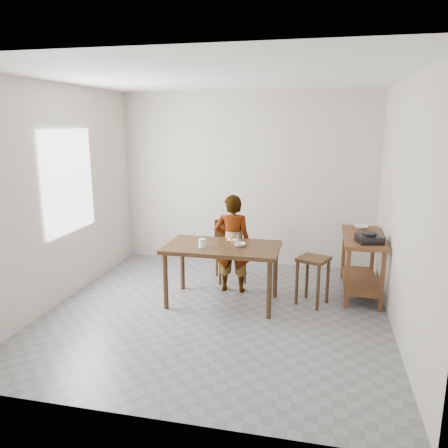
% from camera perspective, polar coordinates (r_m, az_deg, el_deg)
% --- Properties ---
extents(floor, '(4.00, 4.00, 0.04)m').
position_cam_1_polar(floor, '(5.37, -0.95, -11.62)').
color(floor, slate).
rests_on(floor, ground).
extents(ceiling, '(4.00, 4.00, 0.04)m').
position_cam_1_polar(ceiling, '(4.91, -1.08, 18.88)').
color(ceiling, white).
rests_on(ceiling, wall_back).
extents(wall_back, '(4.00, 0.04, 2.70)m').
position_cam_1_polar(wall_back, '(6.92, 2.95, 5.80)').
color(wall_back, beige).
rests_on(wall_back, ground).
extents(wall_front, '(4.00, 0.04, 2.70)m').
position_cam_1_polar(wall_front, '(3.08, -9.90, -3.60)').
color(wall_front, beige).
rests_on(wall_front, ground).
extents(wall_left, '(0.04, 4.00, 2.70)m').
position_cam_1_polar(wall_left, '(5.77, -20.93, 3.50)').
color(wall_left, beige).
rests_on(wall_left, ground).
extents(wall_right, '(0.04, 4.00, 2.70)m').
position_cam_1_polar(wall_right, '(4.90, 22.62, 1.79)').
color(wall_right, beige).
rests_on(wall_right, ground).
extents(window_pane, '(0.02, 1.10, 1.30)m').
position_cam_1_polar(window_pane, '(5.89, -19.58, 5.26)').
color(window_pane, white).
rests_on(window_pane, wall_left).
extents(dining_table, '(1.40, 0.80, 0.75)m').
position_cam_1_polar(dining_table, '(5.49, -0.23, -6.59)').
color(dining_table, '#3D2612').
rests_on(dining_table, floor).
extents(prep_counter, '(0.50, 1.20, 0.80)m').
position_cam_1_polar(prep_counter, '(6.05, 17.47, -5.09)').
color(prep_counter, '#5A341B').
rests_on(prep_counter, floor).
extents(child, '(0.50, 0.34, 1.32)m').
position_cam_1_polar(child, '(5.80, 1.13, -2.57)').
color(child, white).
rests_on(child, floor).
extents(dining_chair, '(0.54, 0.54, 0.86)m').
position_cam_1_polar(dining_chair, '(6.27, 0.87, -3.56)').
color(dining_chair, '#3D2612').
rests_on(dining_chair, floor).
extents(stool, '(0.45, 0.45, 0.61)m').
position_cam_1_polar(stool, '(5.59, 11.47, -7.28)').
color(stool, '#3D2612').
rests_on(stool, floor).
extents(glass_tumbler, '(0.10, 0.10, 0.10)m').
position_cam_1_polar(glass_tumbler, '(5.30, -2.87, -2.49)').
color(glass_tumbler, white).
rests_on(glass_tumbler, dining_table).
extents(small_bowl, '(0.14, 0.14, 0.04)m').
position_cam_1_polar(small_bowl, '(5.34, 2.07, -2.71)').
color(small_bowl, silver).
rests_on(small_bowl, dining_table).
extents(banana, '(0.20, 0.17, 0.06)m').
position_cam_1_polar(banana, '(5.53, 1.21, -2.06)').
color(banana, yellow).
rests_on(banana, dining_table).
extents(serving_bowl, '(0.23, 0.23, 0.05)m').
position_cam_1_polar(serving_bowl, '(6.28, 17.45, -0.41)').
color(serving_bowl, silver).
rests_on(serving_bowl, prep_counter).
extents(gas_burner, '(0.34, 0.34, 0.09)m').
position_cam_1_polar(gas_burner, '(5.60, 18.44, -1.84)').
color(gas_burner, black).
rests_on(gas_burner, prep_counter).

